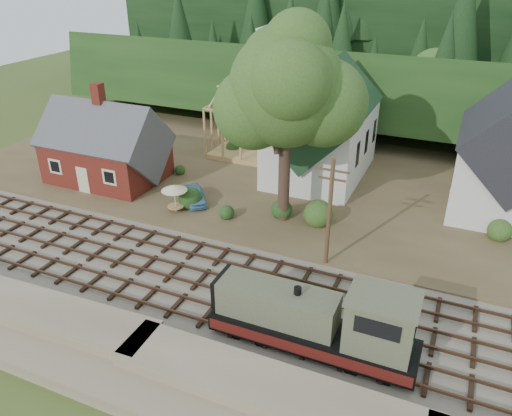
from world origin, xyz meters
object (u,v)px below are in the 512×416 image
at_px(car_blue, 195,195).
at_px(car_green, 116,163).
at_px(locomotive, 320,322).
at_px(patio_set, 174,189).

relative_size(car_blue, car_green, 1.07).
xyz_separation_m(locomotive, car_green, (-25.88, 16.12, -1.10)).
bearing_deg(patio_set, locomotive, -34.26).
xyz_separation_m(locomotive, patio_set, (-15.66, 10.67, 0.33)).
distance_m(car_green, patio_set, 11.68).
xyz_separation_m(car_blue, patio_set, (-0.68, -2.09, 1.36)).
distance_m(car_blue, car_green, 11.41).
height_order(car_blue, car_green, car_blue).
relative_size(locomotive, patio_set, 4.65).
bearing_deg(car_green, car_blue, -121.64).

